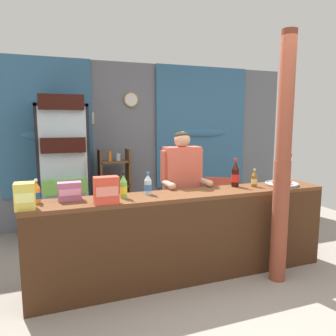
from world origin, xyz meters
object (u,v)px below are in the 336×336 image
at_px(shopkeeper, 182,180).
at_px(soda_bottle_water, 148,185).
at_px(snack_box_wafer, 70,191).
at_px(soda_bottle_orange_soda, 37,193).
at_px(snack_box_instant_noodle, 25,196).
at_px(bottle_shelf_rack, 115,188).
at_px(snack_box_crackers, 106,190).
at_px(drink_fridge, 63,162).
at_px(soda_bottle_lime_soda, 124,187).
at_px(timber_post, 283,166).
at_px(soda_bottle_iced_tea, 254,179).
at_px(stall_counter, 190,230).
at_px(soda_bottle_cola, 235,175).
at_px(pastry_tray, 282,183).
at_px(plastic_lawn_chair, 220,200).

bearing_deg(shopkeeper, soda_bottle_water, -145.12).
height_order(shopkeeper, snack_box_wafer, shopkeeper).
xyz_separation_m(soda_bottle_orange_soda, snack_box_instant_noodle, (-0.08, -0.22, 0.02)).
xyz_separation_m(bottle_shelf_rack, snack_box_crackers, (-0.46, -2.04, 0.41)).
relative_size(drink_fridge, snack_box_crackers, 8.04).
height_order(bottle_shelf_rack, snack_box_wafer, bottle_shelf_rack).
relative_size(soda_bottle_lime_soda, soda_bottle_water, 1.11).
distance_m(timber_post, soda_bottle_iced_tea, 0.48).
bearing_deg(stall_counter, soda_bottle_orange_soda, 171.94).
distance_m(soda_bottle_cola, snack_box_crackers, 1.55).
height_order(timber_post, soda_bottle_water, timber_post).
bearing_deg(soda_bottle_cola, soda_bottle_lime_soda, -175.43).
height_order(drink_fridge, pastry_tray, drink_fridge).
xyz_separation_m(bottle_shelf_rack, soda_bottle_cola, (1.07, -1.76, 0.42)).
relative_size(drink_fridge, soda_bottle_water, 8.69).
xyz_separation_m(plastic_lawn_chair, snack_box_instant_noodle, (-2.62, -1.30, 0.56)).
bearing_deg(snack_box_crackers, soda_bottle_lime_soda, 40.24).
bearing_deg(soda_bottle_iced_tea, soda_bottle_water, 177.85).
relative_size(timber_post, soda_bottle_iced_tea, 12.34).
distance_m(shopkeeper, pastry_tray, 1.17).
distance_m(timber_post, drink_fridge, 2.95).
height_order(drink_fridge, soda_bottle_orange_soda, drink_fridge).
relative_size(shopkeeper, pastry_tray, 4.10).
height_order(bottle_shelf_rack, shopkeeper, shopkeeper).
xyz_separation_m(drink_fridge, snack_box_wafer, (-0.01, -1.62, -0.09)).
bearing_deg(stall_counter, snack_box_crackers, -176.30).
bearing_deg(snack_box_instant_noodle, snack_box_wafer, 28.76).
distance_m(shopkeeper, snack_box_instant_noodle, 1.78).
height_order(soda_bottle_cola, soda_bottle_iced_tea, soda_bottle_cola).
height_order(plastic_lawn_chair, soda_bottle_cola, soda_bottle_cola).
xyz_separation_m(soda_bottle_lime_soda, soda_bottle_water, (0.27, 0.08, -0.01)).
xyz_separation_m(stall_counter, plastic_lawn_chair, (1.07, 1.29, -0.07)).
xyz_separation_m(drink_fridge, soda_bottle_orange_soda, (-0.30, -1.61, -0.08)).
xyz_separation_m(shopkeeper, soda_bottle_cola, (0.52, -0.35, 0.08)).
relative_size(soda_bottle_iced_tea, snack_box_crackers, 0.82).
relative_size(soda_bottle_cola, pastry_tray, 0.85).
xyz_separation_m(timber_post, soda_bottle_cola, (-0.24, 0.50, -0.16)).
bearing_deg(shopkeeper, snack_box_crackers, -148.44).
xyz_separation_m(plastic_lawn_chair, snack_box_wafer, (-2.24, -1.10, 0.53)).
relative_size(drink_fridge, bottle_shelf_rack, 1.62).
xyz_separation_m(shopkeeper, snack_box_wafer, (-1.31, -0.37, 0.03)).
xyz_separation_m(drink_fridge, soda_bottle_water, (0.76, -1.63, -0.08)).
bearing_deg(bottle_shelf_rack, timber_post, -60.11).
distance_m(soda_bottle_cola, soda_bottle_iced_tea, 0.22).
relative_size(stall_counter, soda_bottle_orange_soda, 14.49).
distance_m(plastic_lawn_chair, soda_bottle_orange_soda, 2.81).
bearing_deg(timber_post, soda_bottle_iced_tea, 94.43).
xyz_separation_m(shopkeeper, soda_bottle_lime_soda, (-0.81, -0.45, 0.06)).
bearing_deg(bottle_shelf_rack, shopkeeper, -68.82).
relative_size(stall_counter, timber_post, 1.26).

